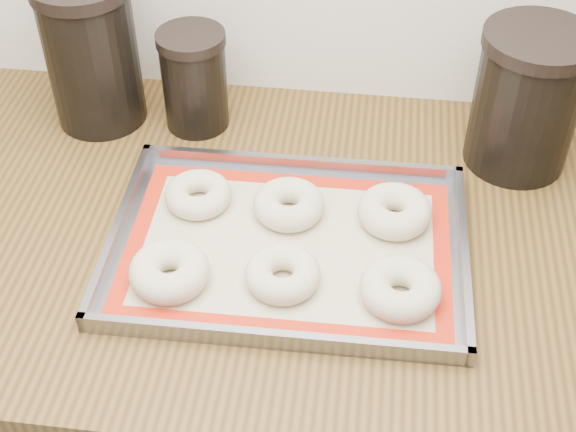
# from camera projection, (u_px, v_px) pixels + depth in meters

# --- Properties ---
(cabinet) EXTENTS (3.00, 0.65, 0.86)m
(cabinet) POSITION_uv_depth(u_px,v_px,m) (329.00, 425.00, 1.39)
(cabinet) COLOR slate
(cabinet) RESTS_ON floor
(countertop) EXTENTS (3.06, 0.68, 0.04)m
(countertop) POSITION_uv_depth(u_px,v_px,m) (340.00, 241.00, 1.09)
(countertop) COLOR brown
(countertop) RESTS_ON cabinet
(baking_tray) EXTENTS (0.47, 0.34, 0.03)m
(baking_tray) POSITION_uv_depth(u_px,v_px,m) (288.00, 246.00, 1.04)
(baking_tray) COLOR gray
(baking_tray) RESTS_ON countertop
(baking_mat) EXTENTS (0.42, 0.30, 0.00)m
(baking_mat) POSITION_uv_depth(u_px,v_px,m) (288.00, 247.00, 1.04)
(baking_mat) COLOR #C6B793
(baking_mat) RESTS_ON baking_tray
(bagel_front_left) EXTENTS (0.10, 0.10, 0.04)m
(bagel_front_left) POSITION_uv_depth(u_px,v_px,m) (169.00, 271.00, 0.99)
(bagel_front_left) COLOR beige
(bagel_front_left) RESTS_ON baking_mat
(bagel_front_mid) EXTENTS (0.12, 0.12, 0.03)m
(bagel_front_mid) POSITION_uv_depth(u_px,v_px,m) (283.00, 274.00, 0.99)
(bagel_front_mid) COLOR beige
(bagel_front_mid) RESTS_ON baking_mat
(bagel_front_right) EXTENTS (0.13, 0.13, 0.04)m
(bagel_front_right) POSITION_uv_depth(u_px,v_px,m) (400.00, 289.00, 0.97)
(bagel_front_right) COLOR beige
(bagel_front_right) RESTS_ON baking_mat
(bagel_back_left) EXTENTS (0.11, 0.11, 0.03)m
(bagel_back_left) POSITION_uv_depth(u_px,v_px,m) (198.00, 194.00, 1.10)
(bagel_back_left) COLOR beige
(bagel_back_left) RESTS_ON baking_mat
(bagel_back_mid) EXTENTS (0.12, 0.12, 0.04)m
(bagel_back_mid) POSITION_uv_depth(u_px,v_px,m) (289.00, 204.00, 1.08)
(bagel_back_mid) COLOR beige
(bagel_back_mid) RESTS_ON baking_mat
(bagel_back_right) EXTENTS (0.11, 0.11, 0.04)m
(bagel_back_right) POSITION_uv_depth(u_px,v_px,m) (394.00, 211.00, 1.07)
(bagel_back_right) COLOR beige
(bagel_back_right) RESTS_ON baking_mat
(canister_left) EXTENTS (0.14, 0.14, 0.23)m
(canister_left) POSITION_uv_depth(u_px,v_px,m) (92.00, 53.00, 1.19)
(canister_left) COLOR black
(canister_left) RESTS_ON countertop
(canister_mid) EXTENTS (0.10, 0.10, 0.16)m
(canister_mid) POSITION_uv_depth(u_px,v_px,m) (194.00, 80.00, 1.20)
(canister_mid) COLOR black
(canister_mid) RESTS_ON countertop
(canister_right) EXTENTS (0.15, 0.15, 0.21)m
(canister_right) POSITION_uv_depth(u_px,v_px,m) (527.00, 100.00, 1.12)
(canister_right) COLOR black
(canister_right) RESTS_ON countertop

